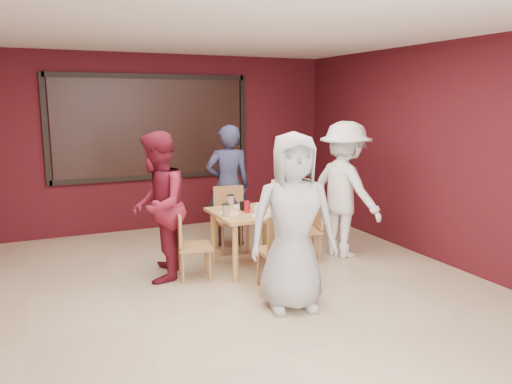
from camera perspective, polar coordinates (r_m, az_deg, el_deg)
name	(u,v)px	position (r m, az deg, el deg)	size (l,w,h in m)	color
floor	(232,306)	(5.23, -2.75, -12.93)	(7.00, 7.00, 0.00)	tan
window_blinds	(152,127)	(8.13, -11.82, 7.23)	(3.00, 0.02, 1.50)	black
dining_table	(251,218)	(6.16, -0.56, -3.00)	(0.94, 0.94, 0.88)	#DDB55B
chair_front	(281,247)	(5.47, 2.88, -6.35)	(0.44, 0.44, 0.87)	#B37B45
chair_back	(231,215)	(6.96, -2.92, -2.61)	(0.48, 0.48, 0.89)	#B37B45
chair_left	(188,242)	(5.88, -7.74, -5.70)	(0.44, 0.44, 0.80)	#B37B45
chair_right	(310,226)	(6.59, 6.21, -3.88)	(0.47, 0.47, 0.80)	#B37B45
diner_front	(293,222)	(4.94, 4.25, -3.44)	(0.87, 0.57, 1.78)	#AEAEAE
diner_back	(228,186)	(7.14, -3.20, 0.72)	(0.63, 0.42, 1.74)	#2E3152
diner_left	(158,207)	(5.86, -11.18, -1.65)	(0.84, 0.66, 1.73)	maroon
diner_right	(345,190)	(6.73, 10.10, 0.25)	(1.17, 0.67, 1.81)	white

